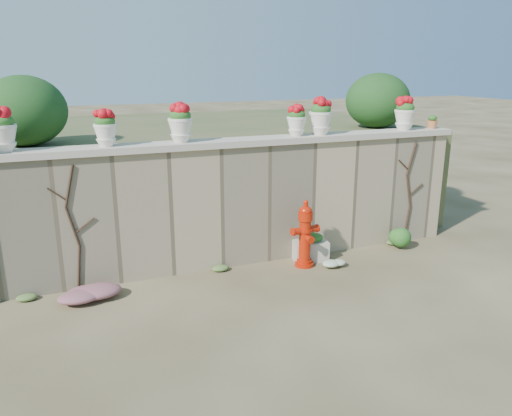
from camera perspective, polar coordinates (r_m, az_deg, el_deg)
name	(u,v)px	position (r m, az deg, el deg)	size (l,w,h in m)	color
ground	(287,305)	(7.13, 3.59, -11.02)	(80.00, 80.00, 0.00)	#473A23
stone_wall	(242,205)	(8.33, -1.56, 0.39)	(8.00, 0.40, 2.00)	tan
wall_cap	(242,142)	(8.11, -1.62, 7.56)	(8.10, 0.52, 0.10)	#B8AF9B
raised_fill	(193,169)	(11.31, -7.18, 4.42)	(9.00, 6.00, 2.00)	#384C23
back_shrub_left	(25,111)	(8.78, -24.94, 10.03)	(1.30, 1.30, 1.10)	#143814
back_shrub_right	(378,101)	(10.71, 13.74, 11.84)	(1.30, 1.30, 1.10)	#143814
vine_left	(74,227)	(7.65, -20.11, -2.09)	(0.60, 0.04, 1.91)	black
vine_right	(409,191)	(9.71, 17.10, 1.88)	(0.60, 0.04, 1.91)	black
fire_hydrant	(305,234)	(8.27, 5.63, -2.92)	(0.49, 0.35, 1.13)	#B31B06
planter_box	(311,248)	(8.65, 6.25, -4.52)	(0.63, 0.44, 0.48)	#B8AF9B
green_shrub	(401,235)	(9.51, 16.21, -3.00)	(0.53, 0.48, 0.50)	#1E5119
magenta_clump	(84,294)	(7.56, -19.05, -9.23)	(0.97, 0.65, 0.26)	#B32373
white_flowers	(332,262)	(8.43, 8.73, -6.13)	(0.50, 0.40, 0.18)	white
urn_pot_0	(2,130)	(7.61, -27.02, 7.92)	(0.38, 0.38, 0.59)	silver
urn_pot_1	(105,128)	(7.61, -16.84, 8.70)	(0.34, 0.34, 0.53)	silver
urn_pot_2	(180,123)	(7.78, -8.64, 9.58)	(0.38, 0.38, 0.59)	silver
urn_pot_3	(297,121)	(8.45, 4.66, 9.93)	(0.33, 0.33, 0.51)	silver
urn_pot_4	(321,116)	(8.65, 7.39, 10.34)	(0.40, 0.40, 0.62)	silver
urn_pot_5	(405,114)	(9.62, 16.65, 10.27)	(0.38, 0.38, 0.59)	silver
terracotta_pot	(432,122)	(10.04, 19.48, 9.21)	(0.20, 0.20, 0.24)	#C26C3B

